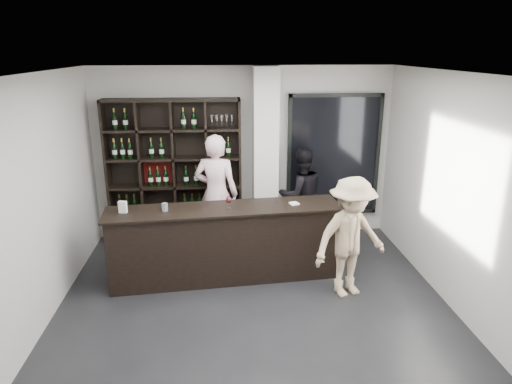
{
  "coord_description": "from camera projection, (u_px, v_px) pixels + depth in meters",
  "views": [
    {
      "loc": [
        -0.38,
        -4.82,
        3.16
      ],
      "look_at": [
        0.09,
        1.1,
        1.28
      ],
      "focal_mm": 32.0,
      "sensor_mm": 36.0,
      "label": 1
    }
  ],
  "objects": [
    {
      "name": "taster_pink",
      "position": [
        216.0,
        194.0,
        7.23
      ],
      "size": [
        0.79,
        0.61,
        1.91
      ],
      "primitive_type": "imported",
      "rotation": [
        0.0,
        0.0,
        2.9
      ],
      "color": "#FFCFD5",
      "rests_on": "floor"
    },
    {
      "name": "structural_column",
      "position": [
        265.0,
        157.0,
        7.5
      ],
      "size": [
        0.4,
        0.4,
        2.9
      ],
      "primitive_type": "cube",
      "color": "silver",
      "rests_on": "floor"
    },
    {
      "name": "customer",
      "position": [
        351.0,
        238.0,
        5.92
      ],
      "size": [
        1.19,
        0.92,
        1.63
      ],
      "primitive_type": "imported",
      "rotation": [
        0.0,
        0.0,
        0.34
      ],
      "color": "tan",
      "rests_on": "floor"
    },
    {
      "name": "wine_glass",
      "position": [
        229.0,
        202.0,
        6.2
      ],
      "size": [
        0.09,
        0.09,
        0.2
      ],
      "primitive_type": null,
      "rotation": [
        0.0,
        0.0,
        0.08
      ],
      "color": "white",
      "rests_on": "tasting_counter"
    },
    {
      "name": "taster_black",
      "position": [
        301.0,
        195.0,
        7.68
      ],
      "size": [
        0.88,
        0.75,
        1.6
      ],
      "primitive_type": "imported",
      "rotation": [
        0.0,
        0.0,
        3.34
      ],
      "color": "black",
      "rests_on": "floor"
    },
    {
      "name": "tasting_counter",
      "position": [
        225.0,
        243.0,
        6.42
      ],
      "size": [
        3.24,
        0.67,
        1.07
      ],
      "rotation": [
        0.0,
        0.0,
        0.09
      ],
      "color": "black",
      "rests_on": "floor"
    },
    {
      "name": "floor",
      "position": [
        256.0,
        320.0,
        5.57
      ],
      "size": [
        5.0,
        5.5,
        0.01
      ],
      "primitive_type": "cube",
      "color": "black",
      "rests_on": "ground"
    },
    {
      "name": "spit_cup",
      "position": [
        165.0,
        207.0,
        6.12
      ],
      "size": [
        0.1,
        0.1,
        0.11
      ],
      "primitive_type": "cylinder",
      "rotation": [
        0.0,
        0.0,
        0.3
      ],
      "color": "silver",
      "rests_on": "tasting_counter"
    },
    {
      "name": "card_stand",
      "position": [
        123.0,
        207.0,
        6.05
      ],
      "size": [
        0.11,
        0.07,
        0.16
      ],
      "primitive_type": "cube",
      "rotation": [
        0.0,
        0.0,
        -0.22
      ],
      "color": "white",
      "rests_on": "tasting_counter"
    },
    {
      "name": "wine_shelf",
      "position": [
        175.0,
        172.0,
        7.56
      ],
      "size": [
        2.2,
        0.35,
        2.4
      ],
      "primitive_type": null,
      "color": "black",
      "rests_on": "floor"
    },
    {
      "name": "glass_panel",
      "position": [
        334.0,
        156.0,
        7.82
      ],
      "size": [
        1.6,
        0.08,
        2.1
      ],
      "color": "black",
      "rests_on": "floor"
    },
    {
      "name": "napkin_stack",
      "position": [
        294.0,
        203.0,
        6.4
      ],
      "size": [
        0.15,
        0.15,
        0.02
      ],
      "primitive_type": "cube",
      "rotation": [
        0.0,
        0.0,
        0.32
      ],
      "color": "white",
      "rests_on": "tasting_counter"
    }
  ]
}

